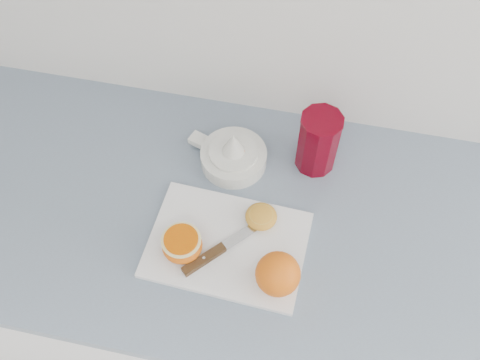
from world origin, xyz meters
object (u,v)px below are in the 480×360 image
at_px(cutting_board, 227,245).
at_px(half_orange, 182,245).
at_px(citrus_juicer, 233,155).
at_px(red_tumbler, 318,143).
at_px(counter, 250,295).

bearing_deg(cutting_board, half_orange, -158.32).
distance_m(cutting_board, citrus_juicer, 0.21).
bearing_deg(red_tumbler, citrus_juicer, -168.01).
height_order(citrus_juicer, red_tumbler, red_tumbler).
relative_size(half_orange, red_tumbler, 0.54).
relative_size(counter, red_tumbler, 17.01).
xyz_separation_m(counter, red_tumbler, (0.11, 0.17, 0.51)).
relative_size(citrus_juicer, red_tumbler, 1.24).
bearing_deg(half_orange, cutting_board, 21.68).
bearing_deg(half_orange, counter, 41.80).
xyz_separation_m(cutting_board, red_tumbler, (0.14, 0.24, 0.06)).
bearing_deg(half_orange, red_tumbler, 50.59).
bearing_deg(citrus_juicer, counter, -60.94).
height_order(half_orange, citrus_juicer, citrus_juicer).
xyz_separation_m(cutting_board, citrus_juicer, (-0.03, 0.21, 0.02)).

